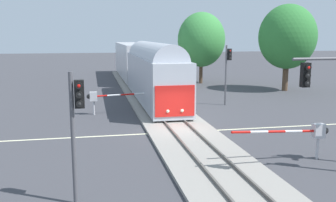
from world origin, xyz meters
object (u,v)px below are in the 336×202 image
at_px(crossing_gate_near, 309,132).
at_px(maple_right_background, 287,37).
at_px(commuter_train, 141,65).
at_px(crossing_gate_far, 102,97).
at_px(elm_centre_background, 201,40).
at_px(traffic_signal_far_side, 228,65).
at_px(traffic_signal_near_left, 76,117).

distance_m(crossing_gate_near, maple_right_background, 24.90).
relative_size(commuter_train, maple_right_background, 4.13).
xyz_separation_m(crossing_gate_far, elm_centre_background, (12.97, 17.12, 4.12)).
xyz_separation_m(crossing_gate_far, traffic_signal_far_side, (10.92, 1.91, 2.12)).
bearing_deg(crossing_gate_far, commuter_train, 70.33).
bearing_deg(commuter_train, traffic_signal_near_left, -101.74).
distance_m(traffic_signal_far_side, maple_right_background, 12.03).
height_order(elm_centre_background, maple_right_background, maple_right_background).
bearing_deg(maple_right_background, crossing_gate_far, -156.09).
bearing_deg(elm_centre_background, traffic_signal_far_side, -97.70).
bearing_deg(crossing_gate_near, crossing_gate_far, 126.65).
bearing_deg(crossing_gate_near, traffic_signal_near_left, -165.39).
height_order(commuter_train, traffic_signal_far_side, commuter_train).
distance_m(crossing_gate_far, traffic_signal_far_side, 11.28).
relative_size(crossing_gate_near, maple_right_background, 0.54).
height_order(crossing_gate_near, traffic_signal_near_left, traffic_signal_near_left).
bearing_deg(crossing_gate_near, commuter_train, 100.58).
bearing_deg(commuter_train, crossing_gate_near, -79.42).
relative_size(crossing_gate_near, elm_centre_background, 0.57).
bearing_deg(traffic_signal_far_side, traffic_signal_near_left, -124.43).
xyz_separation_m(crossing_gate_far, traffic_signal_near_left, (-1.31, -15.93, 1.87)).
distance_m(commuter_train, elm_centre_background, 9.41).
height_order(traffic_signal_far_side, maple_right_background, maple_right_background).
relative_size(commuter_train, crossing_gate_near, 7.61).
bearing_deg(elm_centre_background, commuter_train, -155.40).
bearing_deg(traffic_signal_far_side, maple_right_background, 37.05).
bearing_deg(traffic_signal_far_side, commuter_train, 118.17).
xyz_separation_m(elm_centre_background, maple_right_background, (7.35, -8.11, 0.39)).
bearing_deg(traffic_signal_near_left, maple_right_background, 49.06).
bearing_deg(elm_centre_background, crossing_gate_near, -96.16).
bearing_deg(traffic_signal_near_left, traffic_signal_far_side, 55.57).
bearing_deg(crossing_gate_near, traffic_signal_far_side, 85.40).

